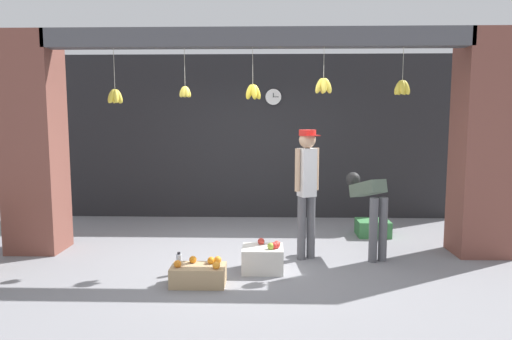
# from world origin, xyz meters

# --- Properties ---
(ground_plane) EXTENTS (60.00, 60.00, 0.00)m
(ground_plane) POSITION_xyz_m (0.00, 0.00, 0.00)
(ground_plane) COLOR gray
(shop_back_wall) EXTENTS (7.34, 0.12, 2.96)m
(shop_back_wall) POSITION_xyz_m (0.00, 2.54, 1.48)
(shop_back_wall) COLOR #232326
(shop_back_wall) RESTS_ON ground_plane
(shop_pillar_left) EXTENTS (0.70, 0.60, 2.96)m
(shop_pillar_left) POSITION_xyz_m (-3.02, 0.30, 1.48)
(shop_pillar_left) COLOR brown
(shop_pillar_left) RESTS_ON ground_plane
(shop_pillar_right) EXTENTS (0.70, 0.60, 2.96)m
(shop_pillar_right) POSITION_xyz_m (3.02, 0.30, 1.48)
(shop_pillar_right) COLOR brown
(shop_pillar_right) RESTS_ON ground_plane
(storefront_awning) EXTENTS (5.44, 0.29, 0.96)m
(storefront_awning) POSITION_xyz_m (0.01, 0.12, 2.79)
(storefront_awning) COLOR #4C4C51
(shopkeeper) EXTENTS (0.32, 0.31, 1.69)m
(shopkeeper) POSITION_xyz_m (0.66, 0.01, 1.00)
(shopkeeper) COLOR #56565B
(shopkeeper) RESTS_ON ground_plane
(worker_stooping) EXTENTS (0.44, 0.81, 1.08)m
(worker_stooping) POSITION_xyz_m (1.50, 0.14, 0.72)
(worker_stooping) COLOR #56565B
(worker_stooping) RESTS_ON ground_plane
(fruit_crate_oranges) EXTENTS (0.60, 0.34, 0.29)m
(fruit_crate_oranges) POSITION_xyz_m (-0.60, -0.97, 0.12)
(fruit_crate_oranges) COLOR tan
(fruit_crate_oranges) RESTS_ON ground_plane
(fruit_crate_apples) EXTENTS (0.49, 0.41, 0.37)m
(fruit_crate_apples) POSITION_xyz_m (0.11, -0.49, 0.16)
(fruit_crate_apples) COLOR silver
(fruit_crate_apples) RESTS_ON ground_plane
(produce_box_green) EXTENTS (0.50, 0.43, 0.25)m
(produce_box_green) POSITION_xyz_m (1.81, 1.20, 0.12)
(produce_box_green) COLOR #387A42
(produce_box_green) RESTS_ON ground_plane
(water_bottle) EXTENTS (0.07, 0.07, 0.27)m
(water_bottle) POSITION_xyz_m (-0.88, -0.64, 0.12)
(water_bottle) COLOR silver
(water_bottle) RESTS_ON ground_plane
(wall_clock) EXTENTS (0.30, 0.03, 0.30)m
(wall_clock) POSITION_xyz_m (0.25, 2.46, 2.21)
(wall_clock) COLOR black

